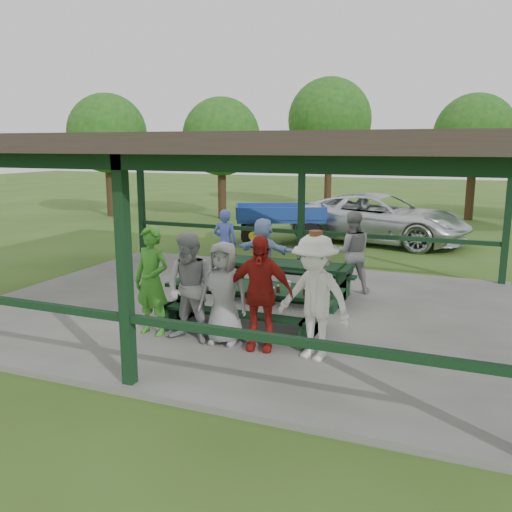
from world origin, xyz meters
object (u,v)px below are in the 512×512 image
at_px(contestant_red, 259,293).
at_px(spectator_blue, 225,243).
at_px(contestant_grey_left, 191,288).
at_px(contestant_grey_mid, 224,293).
at_px(spectator_lblue, 263,252).
at_px(farm_trailer, 280,223).
at_px(contestant_green, 152,281).
at_px(picnic_table_far, 283,275).
at_px(contestant_white_fedora, 314,297).
at_px(pickup_truck, 379,218).
at_px(picnic_table_near, 246,301).
at_px(spectator_grey, 351,252).

xyz_separation_m(contestant_red, spectator_blue, (-2.51, 4.14, -0.08)).
bearing_deg(contestant_grey_left, contestant_grey_mid, 20.14).
distance_m(spectator_lblue, farm_trailer, 6.00).
bearing_deg(contestant_green, spectator_lblue, 87.94).
bearing_deg(contestant_grey_left, picnic_table_far, 83.54).
relative_size(contestant_red, spectator_lblue, 1.16).
bearing_deg(spectator_blue, spectator_lblue, 147.20).
bearing_deg(picnic_table_far, contestant_green, -114.85).
xyz_separation_m(contestant_grey_left, contestant_white_fedora, (2.00, 0.07, 0.05)).
xyz_separation_m(contestant_grey_mid, spectator_lblue, (-0.69, 3.52, -0.05)).
height_order(contestant_green, pickup_truck, contestant_green).
distance_m(contestant_red, contestant_white_fedora, 0.89).
height_order(contestant_grey_left, contestant_red, contestant_red).
relative_size(picnic_table_near, contestant_grey_left, 1.55).
bearing_deg(contestant_green, pickup_truck, 86.83).
distance_m(picnic_table_near, spectator_grey, 3.21).
xyz_separation_m(contestant_grey_left, contestant_grey_mid, (0.50, 0.15, -0.06)).
bearing_deg(contestant_red, picnic_table_near, 116.34).
bearing_deg(pickup_truck, spectator_grey, -164.65).
distance_m(contestant_grey_left, contestant_grey_mid, 0.53).
relative_size(picnic_table_far, spectator_lblue, 1.79).
bearing_deg(contestant_red, spectator_blue, 112.52).
bearing_deg(contestant_white_fedora, contestant_grey_left, -161.51).
bearing_deg(contestant_grey_left, contestant_red, 10.60).
bearing_deg(picnic_table_far, spectator_lblue, 134.69).
bearing_deg(picnic_table_far, contestant_grey_left, -100.44).
bearing_deg(spectator_lblue, contestant_red, 120.46).
distance_m(contestant_grey_mid, contestant_white_fedora, 1.50).
distance_m(contestant_grey_mid, farm_trailer, 9.58).
height_order(contestant_green, contestant_grey_left, contestant_green).
xyz_separation_m(picnic_table_near, contestant_grey_left, (-0.55, -0.93, 0.41)).
height_order(contestant_grey_mid, contestant_white_fedora, contestant_white_fedora).
bearing_deg(farm_trailer, picnic_table_far, -93.81).
relative_size(contestant_green, contestant_grey_left, 1.02).
bearing_deg(contestant_grey_mid, contestant_green, 176.75).
xyz_separation_m(contestant_grey_left, pickup_truck, (1.20, 10.78, -0.18)).
distance_m(contestant_grey_left, spectator_grey, 4.26).
height_order(contestant_green, spectator_grey, contestant_green).
distance_m(contestant_grey_mid, pickup_truck, 10.66).
relative_size(contestant_white_fedora, spectator_grey, 1.09).
bearing_deg(pickup_truck, picnic_table_far, -173.77).
relative_size(contestant_green, contestant_grey_mid, 1.10).
bearing_deg(picnic_table_near, contestant_grey_left, -120.78).
bearing_deg(picnic_table_near, spectator_grey, 68.54).
relative_size(spectator_blue, pickup_truck, 0.28).
relative_size(contestant_grey_left, spectator_blue, 1.10).
relative_size(contestant_green, contestant_white_fedora, 0.95).
relative_size(contestant_red, contestant_white_fedora, 0.93).
xyz_separation_m(contestant_grey_left, farm_trailer, (-1.82, 9.43, -0.31)).
xyz_separation_m(contestant_grey_mid, spectator_blue, (-1.90, 4.12, -0.01)).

